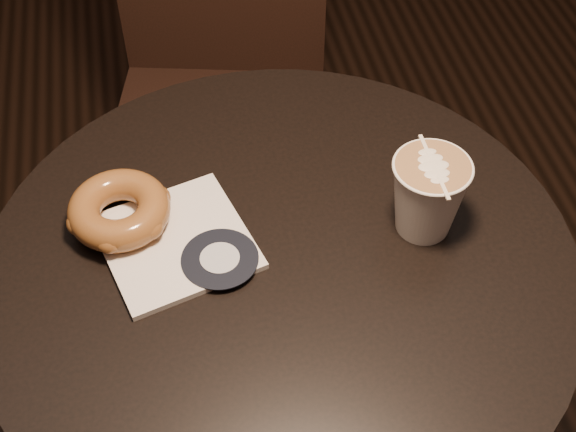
{
  "coord_description": "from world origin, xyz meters",
  "views": [
    {
      "loc": [
        -0.1,
        -0.58,
        1.48
      ],
      "look_at": [
        0.01,
        0.03,
        0.79
      ],
      "focal_mm": 50.0,
      "sensor_mm": 36.0,
      "label": 1
    }
  ],
  "objects": [
    {
      "name": "doughnut",
      "position": [
        -0.18,
        0.08,
        0.78
      ],
      "size": [
        0.12,
        0.12,
        0.04
      ],
      "primitive_type": "torus",
      "color": "brown",
      "rests_on": "pastry_bag"
    },
    {
      "name": "cafe_table",
      "position": [
        0.0,
        0.0,
        0.55
      ],
      "size": [
        0.7,
        0.7,
        0.75
      ],
      "color": "black",
      "rests_on": "ground"
    },
    {
      "name": "pastry_bag",
      "position": [
        -0.12,
        0.04,
        0.75
      ],
      "size": [
        0.2,
        0.2,
        0.01
      ],
      "primitive_type": "cube",
      "rotation": [
        0.0,
        0.0,
        0.27
      ],
      "color": "white",
      "rests_on": "cafe_table"
    },
    {
      "name": "latte_cup",
      "position": [
        0.18,
        0.01,
        0.8
      ],
      "size": [
        0.09,
        0.09,
        0.1
      ],
      "primitive_type": null,
      "color": "white",
      "rests_on": "cafe_table"
    },
    {
      "name": "chair",
      "position": [
        0.01,
        0.65,
        0.56
      ],
      "size": [
        0.48,
        0.48,
        1.0
      ],
      "rotation": [
        0.0,
        0.0,
        -0.24
      ],
      "color": "black",
      "rests_on": "ground"
    }
  ]
}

